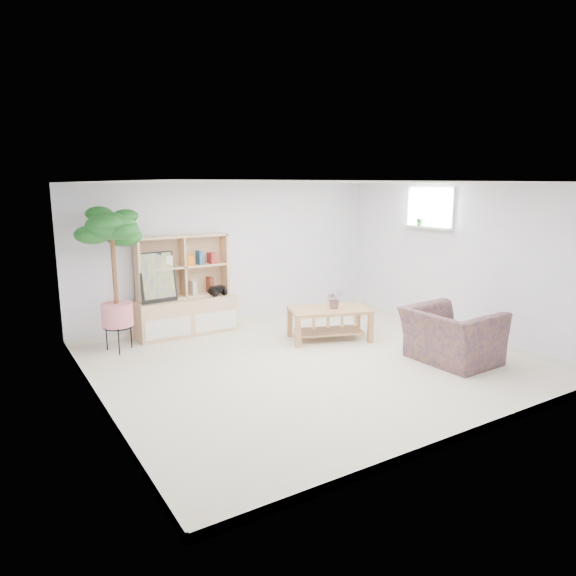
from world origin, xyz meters
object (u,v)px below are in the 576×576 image
coffee_table (329,324)px  floor_tree (115,281)px  storage_unit (186,286)px  armchair (452,332)px

coffee_table → floor_tree: bearing=178.5°
storage_unit → floor_tree: 1.22m
floor_tree → armchair: size_ratio=1.84×
armchair → coffee_table: bearing=23.4°
storage_unit → coffee_table: (1.77, -1.45, -0.55)m
storage_unit → floor_tree: floor_tree is taller
coffee_table → floor_tree: size_ratio=0.58×
floor_tree → armchair: bearing=-37.3°
storage_unit → coffee_table: storage_unit is taller
coffee_table → armchair: armchair is taller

